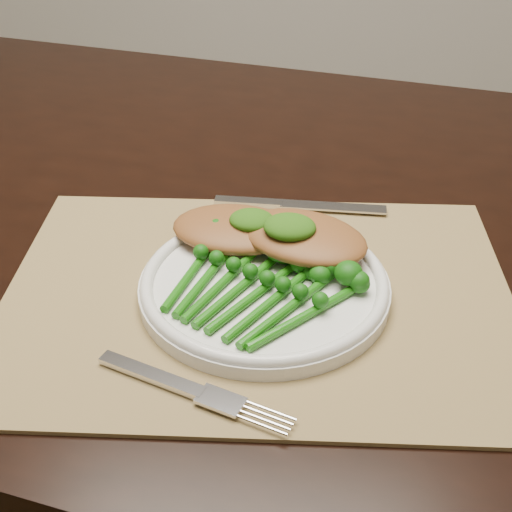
# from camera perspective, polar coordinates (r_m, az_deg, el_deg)

# --- Properties ---
(floor) EXTENTS (4.00, 4.00, 0.00)m
(floor) POSITION_cam_1_polar(r_m,az_deg,el_deg) (1.46, -4.07, -19.54)
(floor) COLOR #50391B
(floor) RESTS_ON ground
(dining_table) EXTENTS (1.73, 1.16, 0.75)m
(dining_table) POSITION_cam_1_polar(r_m,az_deg,el_deg) (1.11, -3.22, -12.04)
(dining_table) COLOR black
(dining_table) RESTS_ON ground
(placemat) EXTENTS (0.53, 0.41, 0.00)m
(placemat) POSITION_cam_1_polar(r_m,az_deg,el_deg) (0.70, 0.16, -3.21)
(placemat) COLOR olive
(placemat) RESTS_ON dining_table
(dinner_plate) EXTENTS (0.24, 0.24, 0.02)m
(dinner_plate) POSITION_cam_1_polar(r_m,az_deg,el_deg) (0.69, 0.67, -2.31)
(dinner_plate) COLOR white
(dinner_plate) RESTS_ON placemat
(knife) EXTENTS (0.20, 0.02, 0.01)m
(knife) POSITION_cam_1_polar(r_m,az_deg,el_deg) (0.83, 2.17, 4.16)
(knife) COLOR silver
(knife) RESTS_ON placemat
(fork) EXTENTS (0.18, 0.08, 0.01)m
(fork) POSITION_cam_1_polar(r_m,az_deg,el_deg) (0.59, -4.11, -11.03)
(fork) COLOR silver
(fork) RESTS_ON placemat
(chicken_fillet_left) EXTENTS (0.14, 0.10, 0.03)m
(chicken_fillet_left) POSITION_cam_1_polar(r_m,az_deg,el_deg) (0.74, -1.69, 2.20)
(chicken_fillet_left) COLOR brown
(chicken_fillet_left) RESTS_ON dinner_plate
(chicken_fillet_right) EXTENTS (0.16, 0.14, 0.03)m
(chicken_fillet_right) POSITION_cam_1_polar(r_m,az_deg,el_deg) (0.72, 3.81, 1.54)
(chicken_fillet_right) COLOR brown
(chicken_fillet_right) RESTS_ON dinner_plate
(pesto_dollop_left) EXTENTS (0.05, 0.04, 0.02)m
(pesto_dollop_left) POSITION_cam_1_polar(r_m,az_deg,el_deg) (0.73, -0.34, 2.89)
(pesto_dollop_left) COLOR #1B460A
(pesto_dollop_left) RESTS_ON chicken_fillet_left
(pesto_dollop_right) EXTENTS (0.05, 0.04, 0.02)m
(pesto_dollop_right) POSITION_cam_1_polar(r_m,az_deg,el_deg) (0.71, 2.71, 2.34)
(pesto_dollop_right) COLOR #1B460A
(pesto_dollop_right) RESTS_ON chicken_fillet_right
(broccolini_bundle) EXTENTS (0.21, 0.22, 0.04)m
(broccolini_bundle) POSITION_cam_1_polar(r_m,az_deg,el_deg) (0.67, -0.79, -2.91)
(broccolini_bundle) COLOR #165E0C
(broccolini_bundle) RESTS_ON dinner_plate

